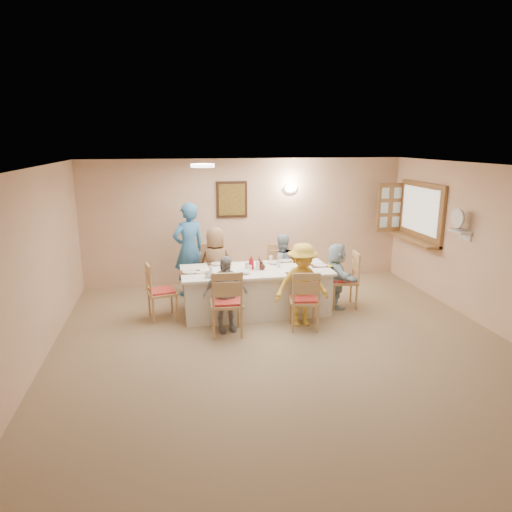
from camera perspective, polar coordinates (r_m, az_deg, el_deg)
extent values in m
plane|color=#907B5A|center=(6.38, 4.20, -12.17)|extent=(7.00, 7.00, 0.00)
plane|color=#D8A985|center=(9.28, -1.21, 4.38)|extent=(6.50, 0.00, 6.50)
plane|color=#D8A985|center=(2.98, 23.25, -19.14)|extent=(6.50, 0.00, 6.50)
plane|color=#D8A985|center=(6.00, -27.17, -2.70)|extent=(0.00, 7.00, 7.00)
plane|color=#D8A985|center=(7.46, 29.30, 0.11)|extent=(0.00, 7.00, 7.00)
plane|color=white|center=(5.73, 4.66, 10.84)|extent=(7.00, 7.00, 0.00)
cube|color=#341C12|center=(9.14, -3.06, 7.06)|extent=(0.62, 0.04, 0.72)
cube|color=black|center=(9.12, -3.04, 7.04)|extent=(0.52, 0.02, 0.62)
ellipsoid|color=white|center=(9.32, 4.36, 8.42)|extent=(0.26, 0.09, 0.18)
cylinder|color=white|center=(7.05, -6.68, 11.16)|extent=(0.36, 0.36, 0.05)
cube|color=brown|center=(9.32, 19.94, 5.13)|extent=(0.06, 1.50, 1.15)
cube|color=brown|center=(9.34, 19.04, 1.95)|extent=(0.30, 1.50, 0.05)
cube|color=brown|center=(9.85, 16.40, 5.85)|extent=(0.55, 0.04, 1.00)
cube|color=white|center=(8.17, 24.14, 2.86)|extent=(0.22, 0.36, 0.03)
cube|color=white|center=(7.70, -0.01, -4.36)|extent=(2.48, 1.05, 0.76)
imported|color=brown|center=(8.18, -5.03, -1.09)|extent=(0.80, 0.64, 1.37)
imported|color=#96A6B5|center=(8.40, 3.15, -1.26)|extent=(0.66, 0.55, 1.19)
imported|color=#9F9F9F|center=(6.91, -3.86, -4.74)|extent=(0.81, 0.56, 1.18)
imported|color=yellow|center=(7.12, 5.77, -3.62)|extent=(0.87, 0.51, 1.32)
imported|color=silver|center=(8.02, 10.02, -2.40)|extent=(1.08, 0.41, 1.14)
imported|color=teal|center=(8.56, -8.38, 0.82)|extent=(0.96, 0.91, 1.75)
cube|color=#472B19|center=(7.11, -4.14, -2.77)|extent=(0.38, 0.28, 0.01)
cylinder|color=white|center=(7.10, -4.14, -2.69)|extent=(0.23, 0.23, 0.01)
cube|color=yellow|center=(7.08, -2.64, -2.75)|extent=(0.14, 0.14, 0.01)
cube|color=#472B19|center=(7.33, 5.22, -2.25)|extent=(0.35, 0.26, 0.01)
cylinder|color=white|center=(7.33, 5.22, -2.18)|extent=(0.24, 0.24, 0.01)
cube|color=yellow|center=(7.33, 6.68, -2.23)|extent=(0.13, 0.13, 0.01)
cube|color=#472B19|center=(7.91, -4.85, -1.02)|extent=(0.35, 0.26, 0.01)
cylinder|color=white|center=(7.91, -4.85, -0.95)|extent=(0.23, 0.23, 0.01)
cube|color=yellow|center=(7.88, -3.51, -1.00)|extent=(0.14, 0.14, 0.01)
cube|color=#472B19|center=(8.11, 3.61, -0.61)|extent=(0.35, 0.26, 0.01)
cylinder|color=white|center=(8.11, 3.61, -0.54)|extent=(0.24, 0.24, 0.01)
cube|color=yellow|center=(8.11, 4.93, -0.59)|extent=(0.15, 0.15, 0.01)
cube|color=#472B19|center=(7.47, -8.33, -2.03)|extent=(0.35, 0.26, 0.01)
cylinder|color=white|center=(7.47, -8.33, -1.96)|extent=(0.23, 0.23, 0.01)
cube|color=yellow|center=(7.43, -6.93, -2.02)|extent=(0.13, 0.13, 0.01)
cube|color=#472B19|center=(7.87, 8.03, -1.19)|extent=(0.34, 0.25, 0.01)
cylinder|color=white|center=(7.87, 8.04, -1.12)|extent=(0.24, 0.24, 0.02)
cube|color=yellow|center=(7.88, 9.39, -1.17)|extent=(0.15, 0.15, 0.01)
imported|color=white|center=(7.14, -5.98, -2.35)|extent=(0.17, 0.17, 0.10)
imported|color=white|center=(8.17, 1.86, -0.24)|extent=(0.13, 0.13, 0.07)
imported|color=white|center=(7.32, -1.53, -2.03)|extent=(0.28, 0.28, 0.05)
imported|color=white|center=(7.89, 2.21, -0.83)|extent=(0.28, 0.28, 0.05)
imported|color=#A80E1C|center=(7.53, -0.61, -0.82)|extent=(0.13, 0.13, 0.24)
imported|color=#39180F|center=(7.60, 0.39, -0.85)|extent=(0.11, 0.11, 0.20)
imported|color=#39180F|center=(7.55, 0.77, -1.20)|extent=(0.18, 0.18, 0.14)
cylinder|color=silver|center=(7.60, -1.19, -1.19)|extent=(0.07, 0.07, 0.10)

